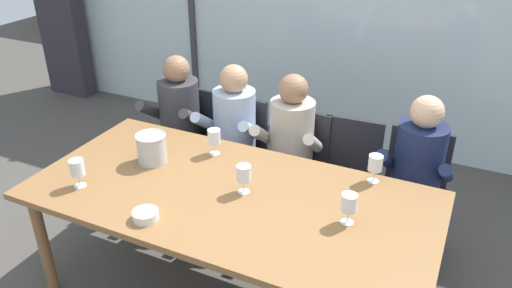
# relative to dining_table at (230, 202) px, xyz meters

# --- Properties ---
(ground) EXTENTS (14.00, 14.00, 0.00)m
(ground) POSITION_rel_dining_table_xyz_m (0.00, 1.00, -0.71)
(ground) COLOR #4C4742
(window_glass_panel) EXTENTS (7.54, 0.03, 2.60)m
(window_glass_panel) POSITION_rel_dining_table_xyz_m (0.00, 2.39, 0.59)
(window_glass_panel) COLOR silver
(window_glass_panel) RESTS_ON ground
(dining_table) EXTENTS (2.34, 1.13, 0.77)m
(dining_table) POSITION_rel_dining_table_xyz_m (0.00, 0.00, 0.00)
(dining_table) COLOR olive
(dining_table) RESTS_ON ground
(chair_near_curtain) EXTENTS (0.46, 0.46, 0.87)m
(chair_near_curtain) POSITION_rel_dining_table_xyz_m (-0.89, 1.00, -0.20)
(chair_near_curtain) COLOR #232328
(chair_near_curtain) RESTS_ON ground
(chair_left_of_center) EXTENTS (0.49, 0.49, 0.87)m
(chair_left_of_center) POSITION_rel_dining_table_xyz_m (-0.47, 0.99, -0.20)
(chair_left_of_center) COLOR #232328
(chair_left_of_center) RESTS_ON ground
(chair_center) EXTENTS (0.50, 0.50, 0.87)m
(chair_center) POSITION_rel_dining_table_xyz_m (0.05, 0.97, -0.20)
(chair_center) COLOR #232328
(chair_center) RESTS_ON ground
(chair_right_of_center) EXTENTS (0.46, 0.46, 0.87)m
(chair_right_of_center) POSITION_rel_dining_table_xyz_m (0.44, 0.97, -0.20)
(chair_right_of_center) COLOR #232328
(chair_right_of_center) RESTS_ON ground
(chair_near_window_right) EXTENTS (0.44, 0.44, 0.87)m
(chair_near_window_right) POSITION_rel_dining_table_xyz_m (0.90, 1.00, -0.20)
(chair_near_window_right) COLOR #232328
(chair_near_window_right) RESTS_ON ground
(person_charcoal_jacket) EXTENTS (0.48, 0.62, 1.19)m
(person_charcoal_jacket) POSITION_rel_dining_table_xyz_m (-0.94, 0.84, -0.03)
(person_charcoal_jacket) COLOR #38383D
(person_charcoal_jacket) RESTS_ON ground
(person_pale_blue_shirt) EXTENTS (0.47, 0.62, 1.19)m
(person_pale_blue_shirt) POSITION_rel_dining_table_xyz_m (-0.44, 0.84, -0.03)
(person_pale_blue_shirt) COLOR #9EB2D1
(person_pale_blue_shirt) RESTS_ON ground
(person_beige_jumper) EXTENTS (0.49, 0.63, 1.19)m
(person_beige_jumper) POSITION_rel_dining_table_xyz_m (0.02, 0.84, -0.03)
(person_beige_jumper) COLOR #B7AD9E
(person_beige_jumper) RESTS_ON ground
(person_navy_polo) EXTENTS (0.47, 0.62, 1.19)m
(person_navy_polo) POSITION_rel_dining_table_xyz_m (0.91, 0.84, -0.03)
(person_navy_polo) COLOR #192347
(person_navy_polo) RESTS_ON ground
(ice_bucket_primary) EXTENTS (0.19, 0.19, 0.19)m
(ice_bucket_primary) POSITION_rel_dining_table_xyz_m (-0.61, 0.11, 0.16)
(ice_bucket_primary) COLOR #B7B7BC
(ice_bucket_primary) RESTS_ON dining_table
(tasting_bowl) EXTENTS (0.14, 0.14, 0.05)m
(tasting_bowl) POSITION_rel_dining_table_xyz_m (-0.28, -0.41, 0.09)
(tasting_bowl) COLOR silver
(tasting_bowl) RESTS_ON dining_table
(wine_glass_by_left_taster) EXTENTS (0.08, 0.08, 0.17)m
(wine_glass_by_left_taster) POSITION_rel_dining_table_xyz_m (0.69, 0.02, 0.18)
(wine_glass_by_left_taster) COLOR silver
(wine_glass_by_left_taster) RESTS_ON dining_table
(wine_glass_near_bucket) EXTENTS (0.08, 0.08, 0.17)m
(wine_glass_near_bucket) POSITION_rel_dining_table_xyz_m (0.71, 0.48, 0.18)
(wine_glass_near_bucket) COLOR silver
(wine_glass_near_bucket) RESTS_ON dining_table
(wine_glass_center_pour) EXTENTS (0.08, 0.08, 0.17)m
(wine_glass_center_pour) POSITION_rel_dining_table_xyz_m (-0.83, -0.31, 0.18)
(wine_glass_center_pour) COLOR silver
(wine_glass_center_pour) RESTS_ON dining_table
(wine_glass_by_right_taster) EXTENTS (0.08, 0.08, 0.17)m
(wine_glass_by_right_taster) POSITION_rel_dining_table_xyz_m (0.07, 0.04, 0.18)
(wine_glass_by_right_taster) COLOR silver
(wine_glass_by_right_taster) RESTS_ON dining_table
(wine_glass_spare_empty) EXTENTS (0.08, 0.08, 0.17)m
(wine_glass_spare_empty) POSITION_rel_dining_table_xyz_m (-0.31, 0.37, 0.19)
(wine_glass_spare_empty) COLOR silver
(wine_glass_spare_empty) RESTS_ON dining_table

